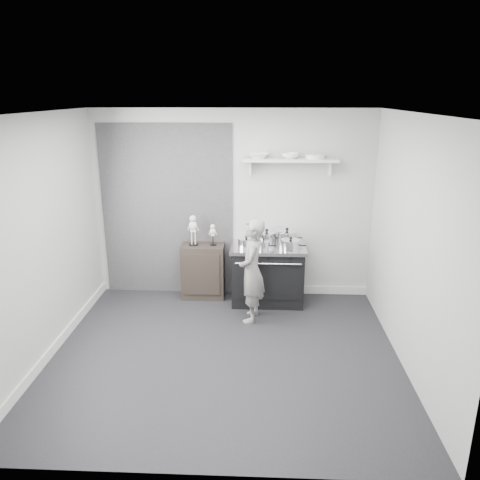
% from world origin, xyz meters
% --- Properties ---
extents(ground, '(4.00, 4.00, 0.00)m').
position_xyz_m(ground, '(0.00, 0.00, 0.00)').
color(ground, black).
rests_on(ground, ground).
extents(room_shell, '(4.02, 3.62, 2.71)m').
position_xyz_m(room_shell, '(-0.09, 0.15, 1.64)').
color(room_shell, '#ADADAA').
rests_on(room_shell, ground).
extents(wall_shelf, '(1.30, 0.26, 0.24)m').
position_xyz_m(wall_shelf, '(0.80, 1.68, 2.01)').
color(wall_shelf, silver).
rests_on(wall_shelf, room_shell).
extents(stove, '(1.06, 0.66, 0.85)m').
position_xyz_m(stove, '(0.51, 1.48, 0.43)').
color(stove, black).
rests_on(stove, ground).
extents(side_cabinet, '(0.62, 0.36, 0.80)m').
position_xyz_m(side_cabinet, '(-0.43, 1.61, 0.40)').
color(side_cabinet, black).
rests_on(side_cabinet, ground).
extents(child, '(0.39, 0.54, 1.38)m').
position_xyz_m(child, '(0.30, 0.90, 0.69)').
color(child, gray).
rests_on(child, ground).
extents(pot_front_left, '(0.32, 0.24, 0.18)m').
position_xyz_m(pot_front_left, '(0.21, 1.38, 0.92)').
color(pot_front_left, white).
rests_on(pot_front_left, stove).
extents(pot_back_left, '(0.37, 0.28, 0.21)m').
position_xyz_m(pot_back_left, '(0.49, 1.62, 0.93)').
color(pot_back_left, white).
rests_on(pot_back_left, stove).
extents(pot_back_right, '(0.36, 0.27, 0.23)m').
position_xyz_m(pot_back_right, '(0.78, 1.60, 0.94)').
color(pot_back_right, white).
rests_on(pot_back_right, stove).
extents(pot_front_right, '(0.34, 0.25, 0.19)m').
position_xyz_m(pot_front_right, '(0.82, 1.31, 0.92)').
color(pot_front_right, white).
rests_on(pot_front_right, stove).
extents(pot_front_center, '(0.28, 0.19, 0.15)m').
position_xyz_m(pot_front_center, '(0.45, 1.34, 0.90)').
color(pot_front_center, white).
rests_on(pot_front_center, stove).
extents(skeleton_full, '(0.14, 0.09, 0.51)m').
position_xyz_m(skeleton_full, '(-0.56, 1.61, 1.05)').
color(skeleton_full, beige).
rests_on(skeleton_full, side_cabinet).
extents(skeleton_torso, '(0.10, 0.06, 0.36)m').
position_xyz_m(skeleton_torso, '(-0.28, 1.61, 0.98)').
color(skeleton_torso, beige).
rests_on(skeleton_torso, side_cabinet).
extents(bowl_large, '(0.30, 0.30, 0.07)m').
position_xyz_m(bowl_large, '(0.36, 1.67, 2.08)').
color(bowl_large, white).
rests_on(bowl_large, wall_shelf).
extents(bowl_small, '(0.24, 0.24, 0.07)m').
position_xyz_m(bowl_small, '(0.79, 1.67, 2.08)').
color(bowl_small, white).
rests_on(bowl_small, wall_shelf).
extents(plate_stack, '(0.26, 0.26, 0.06)m').
position_xyz_m(plate_stack, '(1.13, 1.67, 2.07)').
color(plate_stack, white).
rests_on(plate_stack, wall_shelf).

